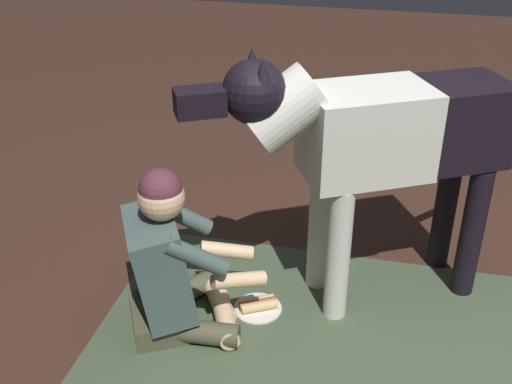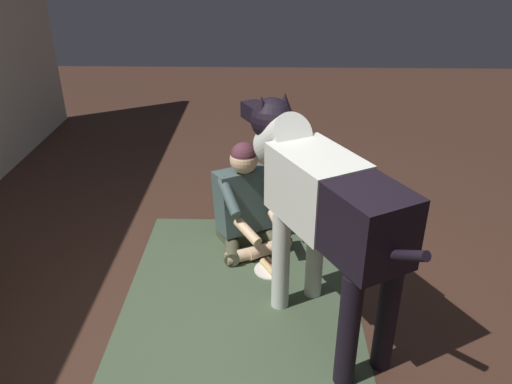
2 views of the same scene
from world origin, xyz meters
name	(u,v)px [view 2 (image 2 of 2)]	position (x,y,z in m)	size (l,w,h in m)	color
ground_plane	(242,333)	(0.00, 0.00, 0.00)	(13.74, 13.74, 0.00)	#3F271D
area_rug	(240,312)	(0.19, 0.02, 0.00)	(2.36, 1.55, 0.01)	#405039
person_sitting_on_floor	(245,205)	(1.01, 0.02, 0.35)	(0.71, 0.63, 0.85)	#4A4C35
large_dog	(321,199)	(0.14, -0.45, 0.87)	(1.57, 0.94, 1.32)	silver
hot_dog_on_plate	(271,268)	(0.65, -0.18, 0.03)	(0.24, 0.24, 0.06)	silver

